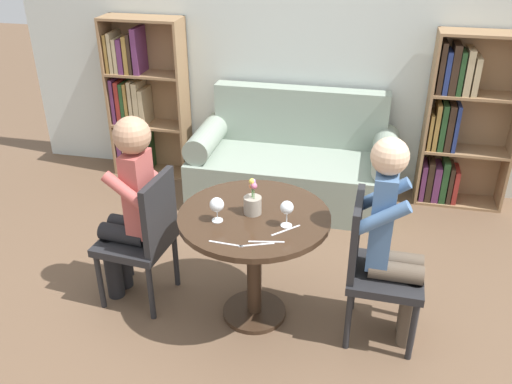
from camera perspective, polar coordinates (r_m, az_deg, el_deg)
The scene contains 17 objects.
ground_plane at distance 3.54m, azimuth -0.18°, elevation -12.65°, with size 16.00×16.00×0.00m, color brown.
back_wall at distance 4.75m, azimuth 5.29°, elevation 16.36°, with size 5.20×0.05×2.70m.
round_table at distance 3.19m, azimuth -0.19°, elevation -4.81°, with size 0.88×0.88×0.73m.
couch at distance 4.68m, azimuth 4.03°, elevation 2.77°, with size 1.72×0.80×0.92m.
bookshelf_left at distance 5.17m, azimuth -12.07°, elevation 9.35°, with size 0.71×0.28×1.46m.
bookshelf_right at distance 4.78m, azimuth 20.48°, elevation 6.75°, with size 0.71×0.28×1.46m.
chair_left at distance 3.44m, azimuth -11.63°, elevation -4.37°, with size 0.46×0.46×0.90m.
chair_right at distance 3.19m, azimuth 12.30°, elevation -7.37°, with size 0.43×0.43×0.90m.
person_left at distance 3.39m, azimuth -13.16°, elevation -1.29°, with size 0.44×0.37×1.26m.
person_right at distance 3.09m, azimuth 14.26°, elevation -4.90°, with size 0.42×0.35×1.27m.
wine_glass_left at distance 3.01m, azimuth -4.14°, elevation -1.42°, with size 0.08×0.08×0.14m.
wine_glass_right at distance 2.95m, azimuth 3.27°, elevation -1.74°, with size 0.07×0.07×0.15m.
flower_vase at distance 3.09m, azimuth -0.36°, elevation -1.00°, with size 0.10×0.10×0.22m.
knife_left_setting at distance 2.97m, azimuth 3.16°, elevation -4.04°, with size 0.14×0.14×0.00m.
fork_left_setting at distance 2.86m, azimuth -3.17°, elevation -5.46°, with size 0.19×0.02×0.00m.
knife_right_setting at distance 2.87m, azimuth 1.11°, elevation -5.26°, with size 0.19×0.05×0.00m.
fork_right_setting at distance 2.84m, azimuth 0.05°, elevation -5.57°, with size 0.18×0.08×0.00m.
Camera 1 is at (0.59, -2.61, 2.32)m, focal length 38.00 mm.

